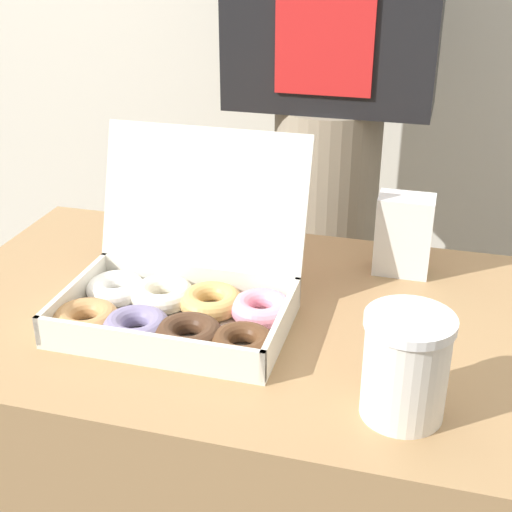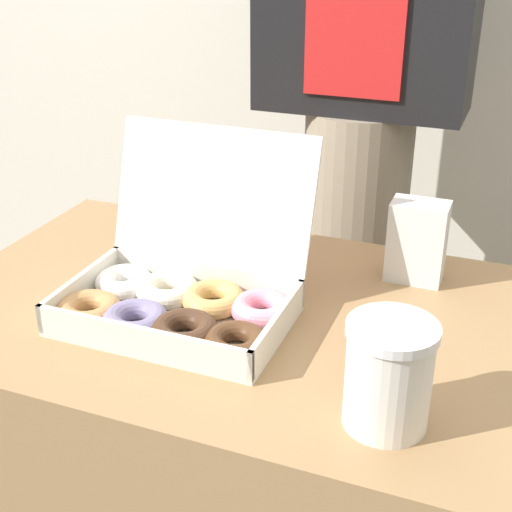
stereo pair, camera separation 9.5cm
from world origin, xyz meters
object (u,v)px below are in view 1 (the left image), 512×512
(napkin_holder, at_px, (404,235))
(person_customer, at_px, (331,90))
(donut_box, at_px, (177,300))
(coffee_cup, at_px, (406,366))

(napkin_holder, bearing_deg, person_customer, 115.46)
(donut_box, xyz_separation_m, coffee_cup, (0.34, -0.13, 0.03))
(donut_box, xyz_separation_m, person_customer, (0.10, 0.68, 0.16))
(coffee_cup, height_order, napkin_holder, same)
(napkin_holder, bearing_deg, donut_box, -140.34)
(napkin_holder, xyz_separation_m, person_customer, (-0.20, 0.43, 0.13))
(coffee_cup, bearing_deg, person_customer, 106.35)
(donut_box, bearing_deg, coffee_cup, -21.18)
(donut_box, distance_m, napkin_holder, 0.39)
(napkin_holder, height_order, person_customer, person_customer)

